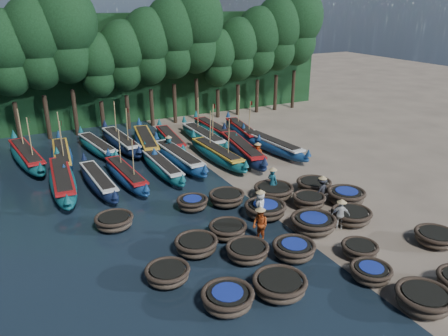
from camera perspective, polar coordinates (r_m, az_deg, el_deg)
name	(u,v)px	position (r m, az deg, el deg)	size (l,w,h in m)	color
ground	(265,210)	(25.01, 5.36, -5.48)	(120.00, 120.00, 0.00)	gray
foliage_wall	(137,67)	(44.39, -11.26, 12.77)	(40.00, 3.00, 10.00)	black
coracle_3	(423,299)	(19.03, 24.59, -15.31)	(2.38, 2.38, 0.80)	#4C3D2F
coracle_5	(228,299)	(17.48, 0.47, -16.68)	(2.34, 2.34, 0.77)	#4C3D2F
coracle_6	(280,285)	(18.30, 7.28, -14.95)	(2.62, 2.62, 0.77)	#4C3D2F
coracle_7	(371,273)	(19.95, 18.62, -12.82)	(2.08, 2.08, 0.67)	#4C3D2F
coracle_8	(360,250)	(21.43, 17.29, -10.14)	(1.73, 1.73, 0.67)	#4C3D2F
coracle_9	(435,237)	(23.77, 25.90, -8.14)	(2.45, 2.45, 0.69)	#4C3D2F
coracle_10	(168,274)	(19.02, -7.37, -13.55)	(1.94, 1.94, 0.70)	#4C3D2F
coracle_11	(247,251)	(20.32, 3.08, -10.82)	(2.02, 2.02, 0.74)	#4C3D2F
coracle_12	(294,250)	(20.63, 9.11, -10.47)	(2.44, 2.44, 0.77)	#4C3D2F
coracle_13	(313,223)	(22.99, 11.58, -7.07)	(2.89, 2.89, 0.81)	#4C3D2F
coracle_14	(351,216)	(24.30, 16.29, -6.00)	(2.58, 2.58, 0.75)	#4C3D2F
coracle_15	(196,245)	(20.79, -3.64, -10.01)	(2.15, 2.15, 0.75)	#4C3D2F
coracle_16	(228,230)	(22.01, 0.50, -8.07)	(1.94, 1.94, 0.74)	#4C3D2F
coracle_17	(265,209)	(24.04, 5.41, -5.40)	(2.58, 2.58, 0.80)	#4C3D2F
coracle_18	(309,201)	(25.46, 11.04, -4.19)	(2.30, 2.30, 0.77)	#4C3D2F
coracle_19	(346,196)	(26.38, 15.66, -3.56)	(2.34, 2.34, 0.85)	#4C3D2F
coracle_20	(114,221)	(23.52, -14.15, -6.77)	(2.42, 2.42, 0.72)	#4C3D2F
coracle_21	(192,203)	(24.87, -4.14, -4.57)	(2.09, 2.09, 0.69)	#4C3D2F
coracle_22	(227,198)	(25.30, 0.35, -3.92)	(2.30, 2.30, 0.79)	#4C3D2F
coracle_23	(274,191)	(26.25, 6.50, -3.06)	(2.41, 2.41, 0.82)	#4C3D2F
coracle_24	(314,185)	(27.54, 11.65, -2.23)	(2.25, 2.25, 0.78)	#4C3D2F
long_boat_1	(62,180)	(29.12, -20.35, -1.53)	(2.16, 8.89, 1.57)	#105D5C
long_boat_2	(98,181)	(28.62, -16.09, -1.59)	(1.70, 7.58, 1.34)	#0E1436
long_boat_3	(126,175)	(29.10, -12.70, -0.87)	(1.83, 7.65, 3.26)	navy
long_boat_4	(162,167)	(30.10, -8.08, 0.18)	(1.44, 7.60, 1.34)	#105D5C
long_boat_5	(178,157)	(31.51, -5.98, 1.38)	(1.99, 8.58, 1.51)	navy
long_boat_6	(217,154)	(32.10, -0.92, 1.85)	(1.79, 8.34, 3.55)	#105D5C
long_boat_7	(242,149)	(32.94, 2.36, 2.44)	(3.02, 9.04, 1.61)	#0E1436
long_boat_8	(273,145)	(34.24, 6.38, 2.97)	(2.23, 8.36, 1.48)	navy
long_boat_9	(27,156)	(34.56, -24.35, 1.41)	(2.72, 8.99, 3.85)	#105D5C
long_boat_10	(62,156)	(33.76, -20.41, 1.47)	(2.24, 8.38, 3.57)	navy
long_boat_11	(97,146)	(35.29, -16.22, 2.72)	(2.50, 7.68, 1.37)	#105D5C
long_boat_12	(121,142)	(35.86, -13.33, 3.38)	(2.11, 8.48, 3.61)	#0E1436
long_boat_13	(146,142)	(35.33, -10.13, 3.39)	(2.98, 8.75, 1.56)	navy
long_boat_14	(170,140)	(35.82, -7.03, 3.71)	(2.20, 7.91, 1.40)	#105D5C
long_boat_15	(203,137)	(36.17, -2.70, 4.09)	(1.57, 8.52, 3.62)	#105D5C
long_boat_16	(214,130)	(38.10, -1.26, 4.98)	(1.51, 8.39, 1.48)	#105D5C
long_boat_17	(242,131)	(38.05, 2.38, 4.91)	(2.65, 7.98, 3.43)	navy
fisherman_0	(260,205)	(23.45, 4.74, -4.85)	(0.90, 1.00, 1.93)	silver
fisherman_1	(272,181)	(26.33, 6.35, -1.75)	(0.66, 0.77, 1.99)	#175263
fisherman_2	(260,224)	(21.51, 4.73, -7.34)	(0.81, 0.96, 1.98)	#B14317
fisherman_3	(322,189)	(26.17, 12.65, -2.69)	(1.11, 0.79, 1.76)	black
fisherman_4	(341,214)	(23.39, 14.99, -5.78)	(0.99, 0.82, 1.78)	silver
fisherman_5	(169,146)	(33.13, -7.20, 2.81)	(1.54, 0.67, 1.81)	#175263
fisherman_6	(258,153)	(31.68, 4.42, 2.03)	(0.88, 0.82, 1.71)	#B14317
tree_2	(6,53)	(38.91, -26.64, 13.32)	(4.51, 4.51, 10.63)	black
tree_3	(36,42)	(38.97, -23.35, 14.83)	(4.92, 4.92, 11.60)	black
tree_4	(65,33)	(39.18, -20.05, 16.29)	(5.34, 5.34, 12.58)	black
tree_5	(97,65)	(39.83, -16.22, 12.84)	(3.68, 3.68, 8.68)	black
tree_6	(123,55)	(40.26, -13.03, 14.18)	(4.09, 4.09, 9.65)	black
tree_7	(148,46)	(40.82, -9.89, 15.44)	(4.51, 4.51, 10.63)	black
tree_8	(172,37)	(41.52, -6.81, 16.62)	(4.92, 4.92, 11.60)	black
tree_9	(195,29)	(42.34, -3.80, 17.72)	(5.34, 5.34, 12.58)	black
tree_10	(218,57)	(43.56, -0.85, 14.29)	(3.68, 3.68, 8.68)	black
tree_11	(238,49)	(44.55, 1.89, 15.31)	(4.09, 4.09, 9.65)	black
tree_12	(259,41)	(45.64, 4.53, 16.25)	(4.51, 4.51, 10.63)	black
tree_13	(278,33)	(46.84, 7.06, 17.11)	(4.92, 4.92, 11.60)	black
tree_14	(297,25)	(48.12, 9.49, 17.90)	(5.34, 5.34, 12.58)	black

